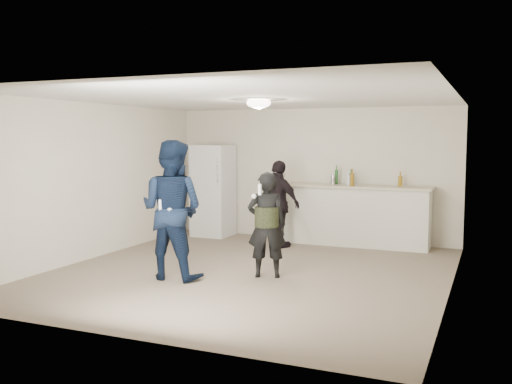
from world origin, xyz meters
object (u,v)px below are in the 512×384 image
at_px(counter, 356,216).
at_px(woman, 267,225).
at_px(man, 172,210).
at_px(shaker, 333,180).
at_px(fridge, 213,191).
at_px(spectator, 279,204).

relative_size(counter, woman, 1.76).
xyz_separation_m(counter, man, (-1.78, -3.41, 0.43)).
distance_m(counter, shaker, 0.79).
bearing_deg(counter, shaker, 173.10).
relative_size(fridge, woman, 1.22).
relative_size(shaker, spectator, 0.11).
xyz_separation_m(counter, shaker, (-0.45, 0.05, 0.65)).
bearing_deg(spectator, woman, 127.55).
bearing_deg(shaker, fridge, -177.05).
distance_m(counter, woman, 2.92).
relative_size(counter, shaker, 15.29).
distance_m(man, woman, 1.33).
height_order(man, woman, man).
xyz_separation_m(man, spectator, (0.57, 2.68, -0.18)).
bearing_deg(shaker, man, -111.07).
distance_m(counter, spectator, 1.44).
bearing_deg(spectator, fridge, -0.40).
xyz_separation_m(counter, woman, (-0.60, -2.85, 0.21)).
bearing_deg(woman, counter, -121.87).
bearing_deg(counter, spectator, -148.94).
height_order(counter, fridge, fridge).
xyz_separation_m(fridge, shaker, (2.41, 0.12, 0.28)).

